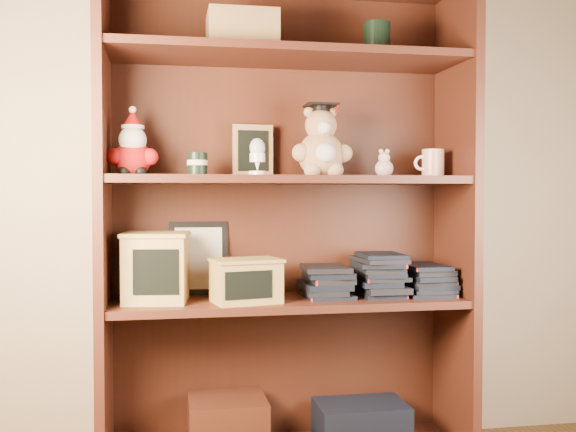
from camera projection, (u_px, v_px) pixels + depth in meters
name	position (u px, v px, depth m)	size (l,w,h in m)	color
bookcase	(285.00, 228.00, 2.25)	(1.20, 0.35, 1.60)	#461E14
shelf_lower	(288.00, 302.00, 2.21)	(1.14, 0.33, 0.02)	#461E14
shelf_upper	(288.00, 180.00, 2.19)	(1.14, 0.33, 0.02)	#461E14
santa_plush	(133.00, 149.00, 2.10)	(0.16, 0.11, 0.22)	#A50F0F
teachers_tin	(197.00, 164.00, 2.14)	(0.07, 0.07, 0.07)	black
chalkboard_plaque	(253.00, 152.00, 2.28)	(0.14, 0.08, 0.18)	#9E7547
egg_cup	(257.00, 155.00, 2.10)	(0.06, 0.06, 0.12)	white
grad_teddy_bear	(321.00, 148.00, 2.20)	(0.20, 0.17, 0.24)	tan
pink_figurine	(384.00, 166.00, 2.25)	(0.06, 0.06, 0.10)	#CFA7A0
teacher_mug	(432.00, 163.00, 2.28)	(0.11, 0.07, 0.09)	silver
certificate_frame	(199.00, 258.00, 2.29)	(0.20, 0.05, 0.25)	black
treats_box	(156.00, 267.00, 2.12)	(0.22, 0.22, 0.22)	tan
pencils_box	(246.00, 280.00, 2.11)	(0.24, 0.19, 0.14)	tan
book_stack_left	(326.00, 283.00, 2.23)	(0.14, 0.20, 0.10)	black
book_stack_mid	(378.00, 274.00, 2.26)	(0.14, 0.20, 0.14)	black
book_stack_right	(426.00, 278.00, 2.29)	(0.14, 0.20, 0.11)	black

